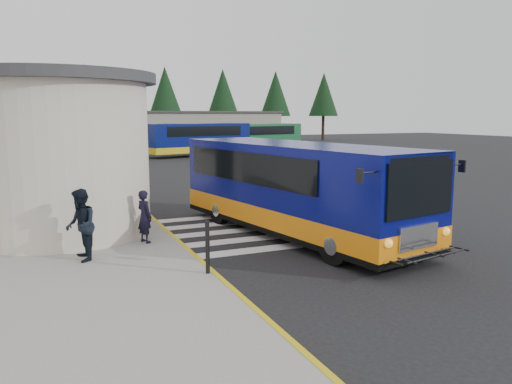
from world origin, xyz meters
name	(u,v)px	position (x,y,z in m)	size (l,w,h in m)	color
ground	(277,221)	(0.00, 0.00, 0.00)	(140.00, 140.00, 0.00)	black
sidewalk	(0,219)	(-9.00, 4.00, 0.07)	(10.00, 34.00, 0.15)	gray
curb_strip	(140,208)	(-4.05, 4.00, 0.08)	(0.12, 34.00, 0.16)	gold
crosswalk	(274,227)	(-0.50, -0.80, 0.01)	(8.00, 5.35, 0.01)	silver
depot_building	(165,129)	(6.00, 42.00, 2.11)	(26.40, 8.40, 4.20)	gray
tree_line	(152,91)	(6.29, 50.00, 6.77)	(58.40, 4.40, 10.00)	black
transit_bus	(296,192)	(-0.33, -2.02, 1.37)	(4.78, 10.42, 2.86)	#080D64
pedestrian_a	(145,216)	(-4.96, -1.69, 0.90)	(0.55, 0.36, 1.50)	black
pedestrian_b	(81,225)	(-6.74, -2.87, 1.05)	(0.87, 0.68, 1.80)	black
bollard	(208,247)	(-4.20, -5.07, 0.76)	(0.10, 0.10, 1.22)	black
far_bus_a	(198,138)	(5.90, 28.83, 1.67)	(10.34, 5.21, 2.57)	#071056
far_bus_b	(259,136)	(13.10, 31.09, 1.60)	(9.92, 5.52, 2.47)	#17572E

